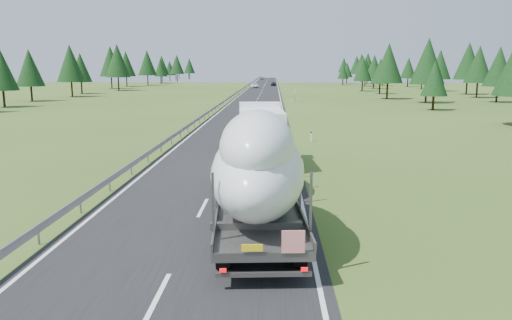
{
  "coord_description": "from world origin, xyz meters",
  "views": [
    {
      "loc": [
        3.22,
        -13.0,
        6.37
      ],
      "look_at": [
        2.44,
        9.2,
        2.22
      ],
      "focal_mm": 35.0,
      "sensor_mm": 36.0,
      "label": 1
    }
  ],
  "objects_px": {
    "highway_sign": "(295,92)",
    "boat_truck": "(256,152)",
    "distant_van": "(254,86)",
    "distant_car_blue": "(262,78)",
    "distant_car_dark": "(274,84)"
  },
  "relations": [
    {
      "from": "highway_sign",
      "to": "boat_truck",
      "type": "relative_size",
      "value": 0.12
    },
    {
      "from": "distant_van",
      "to": "boat_truck",
      "type": "bearing_deg",
      "value": -91.47
    },
    {
      "from": "highway_sign",
      "to": "distant_van",
      "type": "distance_m",
      "value": 65.2
    },
    {
      "from": "boat_truck",
      "to": "distant_car_blue",
      "type": "xyz_separation_m",
      "value": [
        -5.59,
        241.33,
        -1.77
      ]
    },
    {
      "from": "distant_van",
      "to": "distant_car_blue",
      "type": "relative_size",
      "value": 1.11
    },
    {
      "from": "distant_van",
      "to": "distant_car_blue",
      "type": "bearing_deg",
      "value": 86.51
    },
    {
      "from": "highway_sign",
      "to": "distant_car_dark",
      "type": "height_order",
      "value": "highway_sign"
    },
    {
      "from": "highway_sign",
      "to": "boat_truck",
      "type": "bearing_deg",
      "value": -93.87
    },
    {
      "from": "distant_van",
      "to": "distant_car_blue",
      "type": "height_order",
      "value": "distant_car_blue"
    },
    {
      "from": "distant_car_blue",
      "to": "distant_car_dark",
      "type": "bearing_deg",
      "value": -89.01
    },
    {
      "from": "boat_truck",
      "to": "distant_van",
      "type": "xyz_separation_m",
      "value": [
        -5.23,
        134.81,
        -1.82
      ]
    },
    {
      "from": "distant_car_blue",
      "to": "distant_van",
      "type": "bearing_deg",
      "value": -92.85
    },
    {
      "from": "boat_truck",
      "to": "highway_sign",
      "type": "bearing_deg",
      "value": 86.13
    },
    {
      "from": "highway_sign",
      "to": "distant_van",
      "type": "height_order",
      "value": "highway_sign"
    },
    {
      "from": "distant_car_dark",
      "to": "distant_car_blue",
      "type": "relative_size",
      "value": 0.85
    }
  ]
}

